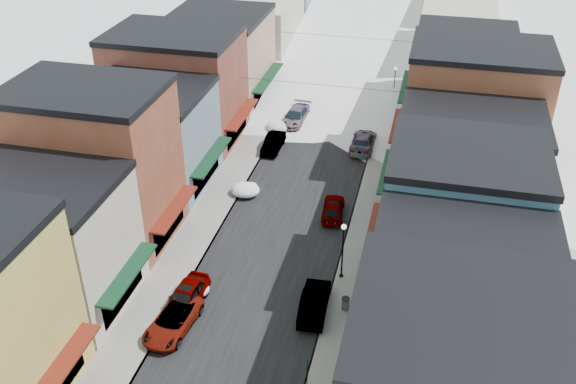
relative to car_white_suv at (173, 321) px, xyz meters
The scene contains 32 objects.
road 48.72m from the car_white_suv, 84.94° to the left, with size 10.00×160.00×0.01m, color black.
sidewalk_left 48.58m from the car_white_suv, 92.71° to the left, with size 3.20×160.00×0.15m, color gray.
sidewalk_right 49.74m from the car_white_suv, 77.34° to the left, with size 3.20×160.00×0.15m, color gray.
curb_left 48.54m from the car_white_suv, 90.89° to the left, with size 0.10×160.00×0.15m, color slate.
curb_right 49.42m from the car_white_suv, 79.09° to the left, with size 0.10×160.00×0.15m, color slate.
bldg_l_cream 9.82m from the car_white_suv, behind, with size 11.30×8.20×9.50m.
bldg_l_brick_near 14.16m from the car_white_suv, 136.14° to the left, with size 12.30×8.20×12.50m.
bldg_l_grayblue 20.02m from the car_white_suv, 116.90° to the left, with size 11.30×9.20×9.00m.
bldg_l_brick_far 28.71m from the car_white_suv, 110.45° to the left, with size 13.30×9.20×11.00m.
bldg_l_tan 37.84m from the car_white_suv, 103.68° to the left, with size 11.30×11.20×10.00m.
bldg_r_green 17.96m from the car_white_suv, ahead, with size 11.30×9.20×9.50m.
bldg_r_blue 20.43m from the car_white_suv, 28.57° to the left, with size 11.30×9.20×10.50m.
bldg_r_cream 26.10m from the car_white_suv, 45.84° to the left, with size 12.30×9.20×9.00m.
bldg_r_brick_far 33.54m from the car_white_suv, 56.11° to the left, with size 13.30×9.20×11.50m.
bldg_r_tan 41.60m from the car_white_suv, 65.01° to the left, with size 11.30×11.20×9.50m.
overhead_cables 36.69m from the car_white_suv, 83.19° to the left, with size 16.40×15.04×0.04m.
car_white_suv is the anchor object (origin of this frame).
car_silver_sedan 2.30m from the car_white_suv, 90.00° to the left, with size 1.96×4.86×1.66m, color #A0A3A8.
car_dark_hatch 25.94m from the car_white_suv, 90.00° to the left, with size 1.55×4.44×1.46m, color black.
car_silver_wagon 32.28m from the car_white_suv, 88.58° to the left, with size 2.27×5.59×1.62m, color #A4A7AC.
car_green_sedan 9.42m from the car_white_suv, 24.02° to the left, with size 1.71×4.92×1.62m, color black.
car_gray_suv 17.50m from the car_white_suv, 63.54° to the left, with size 1.76×4.37×1.49m, color gray.
car_black_sedan 29.55m from the car_white_suv, 73.14° to the left, with size 2.24×5.52×1.60m, color black.
car_lane_silver 46.52m from the car_white_suv, 86.34° to the left, with size 1.99×4.94×1.68m, color #9A9DA2.
car_lane_white 56.57m from the car_white_suv, 84.50° to the left, with size 2.27×4.92×1.37m, color silver.
parking_sign 9.91m from the car_white_suv, 16.11° to the right, with size 0.13×0.27×2.08m.
trash_can 11.50m from the car_white_suv, 22.34° to the left, with size 0.56×0.56×0.95m.
streetlamp_near 12.72m from the car_white_suv, 38.36° to the left, with size 0.38×0.38×4.54m.
streetlamp_far 41.92m from the car_white_suv, 75.67° to the left, with size 0.33×0.33×3.99m.
snow_pile_near 3.72m from the car_white_suv, 89.72° to the left, with size 2.38×2.67×1.01m.
snow_pile_mid 17.17m from the car_white_suv, 90.69° to the left, with size 2.57×2.78×1.09m.
snow_pile_far 30.16m from the car_white_suv, 91.11° to the left, with size 2.46×2.71×1.04m.
Camera 1 is at (10.21, -17.01, 29.66)m, focal length 40.00 mm.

